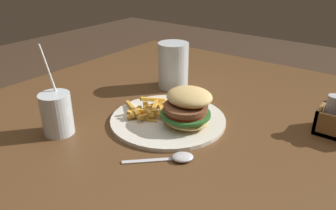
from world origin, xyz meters
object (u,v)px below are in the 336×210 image
meal_plate_near (176,113)px  spoon (178,158)px  beer_glass (173,66)px  juice_glass (57,116)px

meal_plate_near → spoon: bearing=-52.5°
beer_glass → spoon: bearing=-52.3°
meal_plate_near → juice_glass: (-0.20, -0.20, 0.02)m
spoon → beer_glass: bearing=83.8°
juice_glass → beer_glass: bearing=83.8°
beer_glass → juice_glass: 0.41m
beer_glass → spoon: 0.42m
juice_glass → spoon: size_ratio=1.75×
juice_glass → spoon: bearing=14.9°
meal_plate_near → beer_glass: beer_glass is taller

